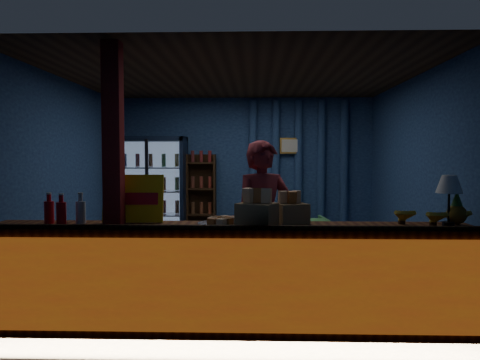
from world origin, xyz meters
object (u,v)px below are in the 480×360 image
object	(u,v)px
shopkeeper	(264,224)
table_lamp	(449,186)
pastry_tray	(223,223)
green_chair	(305,235)

from	to	relation	value
shopkeeper	table_lamp	bearing A→B (deg)	-41.51
pastry_tray	table_lamp	size ratio (longest dim) A/B	1.02
shopkeeper	green_chair	distance (m)	2.71
shopkeeper	green_chair	xyz separation A→B (m)	(0.70, 2.56, -0.56)
green_chair	pastry_tray	size ratio (longest dim) A/B	1.46
shopkeeper	table_lamp	distance (m)	1.81
green_chair	table_lamp	distance (m)	3.46
shopkeeper	green_chair	bearing A→B (deg)	53.63
pastry_tray	table_lamp	bearing A→B (deg)	1.49
shopkeeper	green_chair	size ratio (longest dim) A/B	2.56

